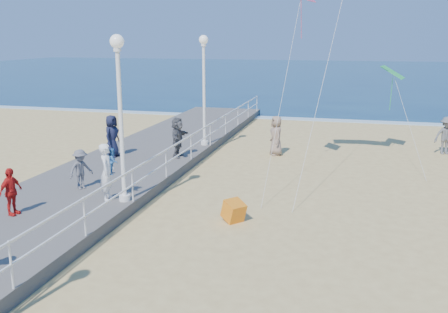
% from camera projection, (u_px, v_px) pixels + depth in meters
% --- Properties ---
extents(ground, '(160.00, 160.00, 0.00)m').
position_uv_depth(ground, '(287.00, 227.00, 15.14)').
color(ground, '#DBBD72').
rests_on(ground, ground).
extents(ocean, '(160.00, 90.00, 0.05)m').
position_uv_depth(ocean, '(345.00, 74.00, 76.24)').
color(ocean, '#0C2F4D').
rests_on(ocean, ground).
extents(surf_line, '(160.00, 1.20, 0.04)m').
position_uv_depth(surf_line, '(327.00, 120.00, 34.41)').
color(surf_line, white).
rests_on(surf_line, ground).
extents(boardwalk, '(5.00, 44.00, 0.40)m').
position_uv_depth(boardwalk, '(67.00, 201.00, 16.95)').
color(boardwalk, slate).
rests_on(boardwalk, ground).
extents(railing, '(0.05, 42.00, 0.55)m').
position_uv_depth(railing, '(132.00, 176.00, 16.10)').
color(railing, white).
rests_on(railing, boardwalk).
extents(lamp_post_mid, '(0.44, 0.44, 5.32)m').
position_uv_depth(lamp_post_mid, '(120.00, 102.00, 15.61)').
color(lamp_post_mid, white).
rests_on(lamp_post_mid, boardwalk).
extents(lamp_post_far, '(0.44, 0.44, 5.32)m').
position_uv_depth(lamp_post_far, '(204.00, 79.00, 24.07)').
color(lamp_post_far, white).
rests_on(lamp_post_far, boardwalk).
extents(woman_holding_toddler, '(0.61, 0.78, 1.89)m').
position_uv_depth(woman_holding_toddler, '(107.00, 172.00, 16.24)').
color(woman_holding_toddler, white).
rests_on(woman_holding_toddler, boardwalk).
extents(toddler_held, '(0.42, 0.49, 0.87)m').
position_uv_depth(toddler_held, '(113.00, 161.00, 16.26)').
color(toddler_held, '#2D66A9').
rests_on(toddler_held, boardwalk).
extents(spectator_2, '(0.88, 1.05, 1.42)m').
position_uv_depth(spectator_2, '(81.00, 169.00, 17.50)').
color(spectator_2, '#5E5D63').
rests_on(spectator_2, boardwalk).
extents(spectator_3, '(0.46, 0.89, 1.46)m').
position_uv_depth(spectator_3, '(11.00, 192.00, 14.91)').
color(spectator_3, red).
rests_on(spectator_3, boardwalk).
extents(spectator_4, '(0.67, 0.96, 1.87)m').
position_uv_depth(spectator_4, '(112.00, 136.00, 22.18)').
color(spectator_4, '#171B34').
rests_on(spectator_4, boardwalk).
extents(spectator_5, '(0.57, 1.67, 1.78)m').
position_uv_depth(spectator_5, '(178.00, 137.00, 22.13)').
color(spectator_5, '#4E4F53').
rests_on(spectator_5, boardwalk).
extents(beach_walker_a, '(1.36, 1.05, 1.86)m').
position_uv_depth(beach_walker_a, '(446.00, 136.00, 24.40)').
color(beach_walker_a, '#5A5B5F').
rests_on(beach_walker_a, ground).
extents(beach_walker_c, '(0.97, 1.12, 1.93)m').
position_uv_depth(beach_walker_c, '(276.00, 136.00, 24.21)').
color(beach_walker_c, gray).
rests_on(beach_walker_c, ground).
extents(box_kite, '(0.90, 0.88, 0.74)m').
position_uv_depth(box_kite, '(234.00, 213.00, 15.53)').
color(box_kite, '#E4450D').
rests_on(box_kite, ground).
extents(kite_diamond_green, '(1.25, 1.36, 0.60)m').
position_uv_depth(kite_diamond_green, '(393.00, 72.00, 23.63)').
color(kite_diamond_green, green).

